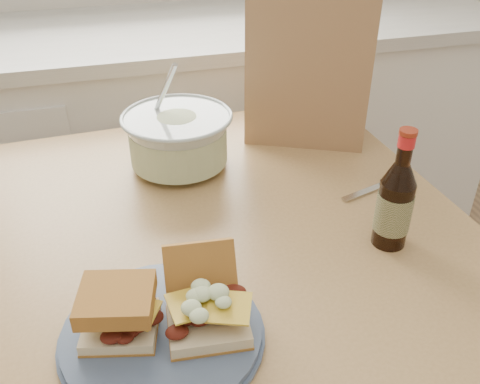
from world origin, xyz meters
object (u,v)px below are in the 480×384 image
object	(u,v)px
beer_bottle	(395,203)
paper_bag	(310,61)
plate	(162,333)
dining_table	(210,282)
coleslaw_bowl	(178,141)

from	to	relation	value
beer_bottle	paper_bag	xyz separation A→B (m)	(0.02, 0.45, 0.10)
plate	paper_bag	xyz separation A→B (m)	(0.44, 0.57, 0.17)
dining_table	beer_bottle	size ratio (longest dim) A/B	4.62
dining_table	paper_bag	size ratio (longest dim) A/B	2.86
coleslaw_bowl	paper_bag	world-z (taller)	paper_bag
dining_table	coleslaw_bowl	xyz separation A→B (m)	(-0.01, 0.26, 0.18)
dining_table	coleslaw_bowl	distance (m)	0.31
dining_table	plate	xyz separation A→B (m)	(-0.12, -0.23, 0.13)
beer_bottle	plate	bearing A→B (deg)	-156.38
plate	beer_bottle	size ratio (longest dim) A/B	1.28
coleslaw_bowl	beer_bottle	xyz separation A→B (m)	(0.31, -0.37, 0.02)
coleslaw_bowl	dining_table	bearing A→B (deg)	-88.79
paper_bag	beer_bottle	bearing A→B (deg)	-67.00
plate	beer_bottle	xyz separation A→B (m)	(0.42, 0.11, 0.07)
dining_table	beer_bottle	xyz separation A→B (m)	(0.31, -0.11, 0.20)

